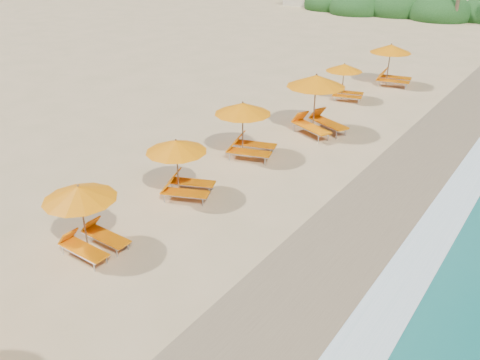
{
  "coord_description": "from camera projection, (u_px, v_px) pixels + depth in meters",
  "views": [
    {
      "loc": [
        7.91,
        -11.21,
        8.08
      ],
      "look_at": [
        0.0,
        0.0,
        1.2
      ],
      "focal_mm": 36.75,
      "sensor_mm": 36.0,
      "label": 1
    }
  ],
  "objects": [
    {
      "name": "station_7",
      "position": [
        346.0,
        79.0,
        26.31
      ],
      "size": [
        2.5,
        2.42,
        1.99
      ],
      "rotation": [
        0.0,
        0.0,
        0.28
      ],
      "color": "olive",
      "rests_on": "ground"
    },
    {
      "name": "ground",
      "position": [
        240.0,
        213.0,
        15.89
      ],
      "size": [
        160.0,
        160.0,
        0.0
      ],
      "primitive_type": "plane",
      "color": "tan",
      "rests_on": "ground"
    },
    {
      "name": "station_4",
      "position": [
        182.0,
        164.0,
        16.45
      ],
      "size": [
        2.73,
        2.7,
        2.09
      ],
      "rotation": [
        0.0,
        0.0,
        0.41
      ],
      "color": "olive",
      "rests_on": "ground"
    },
    {
      "name": "station_6",
      "position": [
        318.0,
        100.0,
        21.73
      ],
      "size": [
        3.46,
        3.42,
        2.66
      ],
      "rotation": [
        0.0,
        0.0,
        -0.39
      ],
      "color": "olive",
      "rests_on": "ground"
    },
    {
      "name": "station_8",
      "position": [
        392.0,
        62.0,
        28.81
      ],
      "size": [
        2.95,
        2.83,
        2.44
      ],
      "rotation": [
        0.0,
        0.0,
        0.2
      ],
      "color": "olive",
      "rests_on": "ground"
    },
    {
      "name": "station_5",
      "position": [
        247.0,
        126.0,
        19.44
      ],
      "size": [
        2.89,
        2.82,
        2.28
      ],
      "rotation": [
        0.0,
        0.0,
        0.31
      ],
      "color": "olive",
      "rests_on": "ground"
    },
    {
      "name": "station_3",
      "position": [
        86.0,
        215.0,
        13.51
      ],
      "size": [
        2.21,
        2.03,
        2.06
      ],
      "rotation": [
        0.0,
        0.0,
        -0.0
      ],
      "color": "olive",
      "rests_on": "ground"
    },
    {
      "name": "surf_foam",
      "position": [
        456.0,
        290.0,
        12.42
      ],
      "size": [
        4.0,
        160.0,
        0.01
      ],
      "color": "white",
      "rests_on": "ground"
    },
    {
      "name": "treeline",
      "position": [
        405.0,
        6.0,
        53.8
      ],
      "size": [
        25.8,
        8.8,
        9.74
      ],
      "color": "#163D14",
      "rests_on": "ground"
    },
    {
      "name": "wet_sand",
      "position": [
        356.0,
        255.0,
        13.82
      ],
      "size": [
        4.0,
        160.0,
        0.01
      ],
      "primitive_type": "cube",
      "color": "#887551",
      "rests_on": "ground"
    }
  ]
}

